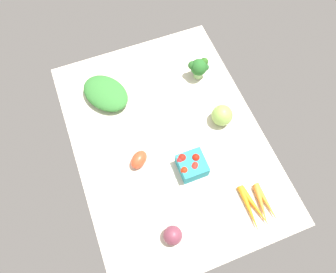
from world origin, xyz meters
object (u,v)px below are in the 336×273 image
object	(u,v)px
red_onion_center	(173,235)
roma_tomato	(139,159)
broccoli_head	(199,67)
leafy_greens_clump	(106,93)
heirloom_tomato_green	(222,115)
berry_basket	(192,165)
carrot_bunch	(258,206)

from	to	relation	value
red_onion_center	roma_tomato	bearing A→B (deg)	3.54
red_onion_center	broccoli_head	world-z (taller)	broccoli_head
broccoli_head	roma_tomato	bearing A→B (deg)	128.13
broccoli_head	leafy_greens_clump	bearing A→B (deg)	84.72
red_onion_center	heirloom_tomato_green	xyz separation A→B (cm)	(37.14, -36.33, 0.97)
red_onion_center	heirloom_tomato_green	distance (cm)	51.96
berry_basket	carrot_bunch	world-z (taller)	berry_basket
red_onion_center	berry_basket	xyz separation A→B (cm)	(21.65, -16.25, 0.41)
berry_basket	leafy_greens_clump	size ratio (longest dim) A/B	0.47
leafy_greens_clump	broccoli_head	size ratio (longest dim) A/B	2.13
heirloom_tomato_green	carrot_bunch	world-z (taller)	heirloom_tomato_green
berry_basket	roma_tomato	world-z (taller)	berry_basket
leafy_greens_clump	roma_tomato	size ratio (longest dim) A/B	2.76
heirloom_tomato_green	broccoli_head	xyz separation A→B (cm)	(24.46, -0.06, 1.95)
heirloom_tomato_green	leafy_greens_clump	bearing A→B (deg)	55.93
heirloom_tomato_green	red_onion_center	bearing A→B (deg)	135.63
heirloom_tomato_green	broccoli_head	distance (cm)	24.54
berry_basket	leafy_greens_clump	world-z (taller)	berry_basket
red_onion_center	leafy_greens_clump	size ratio (longest dim) A/B	0.31
heirloom_tomato_green	roma_tomato	size ratio (longest dim) A/B	1.10
carrot_bunch	heirloom_tomato_green	bearing A→B (deg)	-4.20
red_onion_center	carrot_bunch	world-z (taller)	red_onion_center
red_onion_center	roma_tomato	distance (cm)	31.57
carrot_bunch	leafy_greens_clump	world-z (taller)	leafy_greens_clump
roma_tomato	broccoli_head	bearing A→B (deg)	0.20
berry_basket	leafy_greens_clump	distance (cm)	48.97
heirloom_tomato_green	broccoli_head	size ratio (longest dim) A/B	0.85
berry_basket	broccoli_head	size ratio (longest dim) A/B	0.99
carrot_bunch	broccoli_head	xyz separation A→B (cm)	(62.82, -2.87, 5.05)
berry_basket	roma_tomato	bearing A→B (deg)	61.55
carrot_bunch	leafy_greens_clump	bearing A→B (deg)	30.37
red_onion_center	leafy_greens_clump	bearing A→B (deg)	4.86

